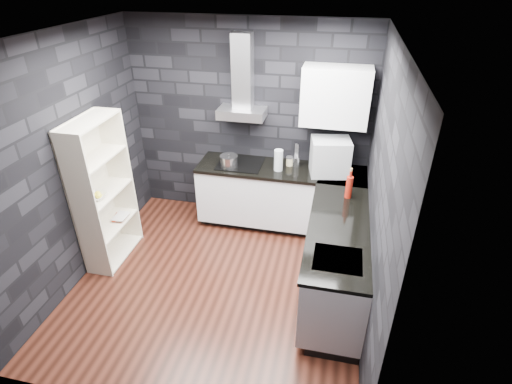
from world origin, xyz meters
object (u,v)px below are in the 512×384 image
(storage_jar, at_px, (289,162))
(bookshelf, at_px, (103,193))
(pot, at_px, (229,161))
(appliance_garage, at_px, (330,157))
(red_bottle, at_px, (349,187))
(fruit_bowl, at_px, (96,196))
(utensil_crock, at_px, (296,162))
(glass_vase, at_px, (278,160))

(storage_jar, xyz_separation_m, bookshelf, (-2.01, -1.19, -0.05))
(pot, height_order, appliance_garage, appliance_garage)
(red_bottle, distance_m, fruit_bowl, 2.86)
(pot, distance_m, appliance_garage, 1.30)
(appliance_garage, xyz_separation_m, fruit_bowl, (-2.53, -1.20, -0.19))
(utensil_crock, relative_size, bookshelf, 0.07)
(appliance_garage, bearing_deg, red_bottle, -76.08)
(utensil_crock, bearing_deg, fruit_bowl, -147.96)
(glass_vase, height_order, appliance_garage, appliance_garage)
(storage_jar, relative_size, appliance_garage, 0.23)
(pot, bearing_deg, fruit_bowl, -138.32)
(glass_vase, xyz_separation_m, bookshelf, (-1.89, -1.03, -0.14))
(storage_jar, height_order, fruit_bowl, storage_jar)
(pot, bearing_deg, glass_vase, 4.08)
(storage_jar, height_order, red_bottle, red_bottle)
(red_bottle, bearing_deg, bookshelf, -169.41)
(utensil_crock, xyz_separation_m, fruit_bowl, (-2.10, -1.31, -0.03))
(storage_jar, height_order, utensil_crock, utensil_crock)
(fruit_bowl, bearing_deg, bookshelf, 90.00)
(glass_vase, xyz_separation_m, fruit_bowl, (-1.89, -1.16, -0.10))
(pot, distance_m, storage_jar, 0.80)
(appliance_garage, bearing_deg, fruit_bowl, -165.23)
(utensil_crock, bearing_deg, bookshelf, -150.60)
(red_bottle, bearing_deg, fruit_bowl, -166.83)
(glass_vase, relative_size, red_bottle, 1.06)
(pot, height_order, fruit_bowl, pot)
(glass_vase, distance_m, red_bottle, 1.03)
(glass_vase, relative_size, utensil_crock, 2.09)
(pot, bearing_deg, appliance_garage, 4.22)
(bookshelf, bearing_deg, pot, 41.69)
(glass_vase, bearing_deg, appliance_garage, 4.36)
(red_bottle, xyz_separation_m, fruit_bowl, (-2.78, -0.65, -0.09))
(appliance_garage, distance_m, fruit_bowl, 2.81)
(utensil_crock, relative_size, fruit_bowl, 0.59)
(fruit_bowl, bearing_deg, glass_vase, 31.43)
(glass_vase, height_order, storage_jar, glass_vase)
(pot, xyz_separation_m, fruit_bowl, (-1.25, -1.11, -0.04))
(utensil_crock, bearing_deg, pot, -166.60)
(appliance_garage, xyz_separation_m, bookshelf, (-2.53, -1.07, -0.22))
(pot, bearing_deg, bookshelf, -141.86)
(red_bottle, distance_m, bookshelf, 2.84)
(pot, height_order, bookshelf, bookshelf)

